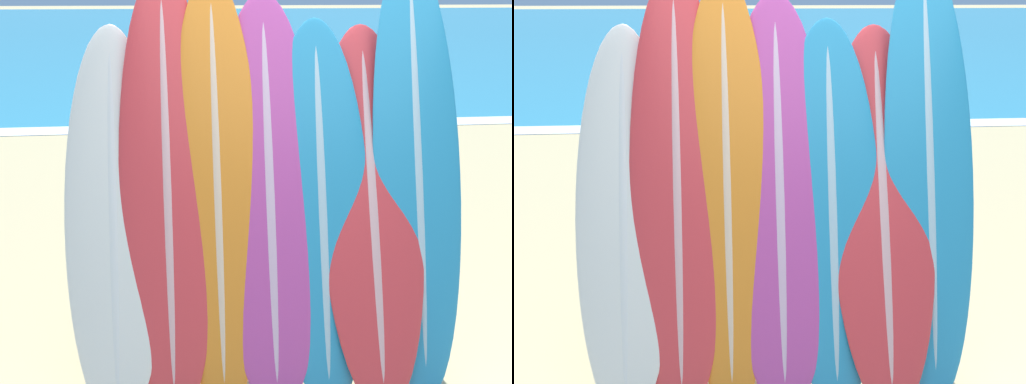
{
  "view_description": "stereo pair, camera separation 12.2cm",
  "coord_description": "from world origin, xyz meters",
  "views": [
    {
      "loc": [
        -0.75,
        -2.43,
        2.26
      ],
      "look_at": [
        -0.32,
        1.45,
        0.92
      ],
      "focal_mm": 42.0,
      "sensor_mm": 36.0,
      "label": 1
    },
    {
      "loc": [
        -0.63,
        -2.44,
        2.26
      ],
      "look_at": [
        -0.32,
        1.45,
        0.92
      ],
      "focal_mm": 42.0,
      "sensor_mm": 36.0,
      "label": 2
    }
  ],
  "objects": [
    {
      "name": "surfboard_slot_4",
      "position": [
        -0.03,
        0.68,
        1.05
      ],
      "size": [
        0.56,
        0.83,
        2.11
      ],
      "color": "teal",
      "rests_on": "ground_plane"
    },
    {
      "name": "surfboard_slot_1",
      "position": [
        -0.89,
        0.73,
        1.19
      ],
      "size": [
        0.53,
        0.98,
        2.38
      ],
      "color": "red",
      "rests_on": "ground_plane"
    },
    {
      "name": "person_near_water",
      "position": [
        0.73,
        2.87,
        0.89
      ],
      "size": [
        0.23,
        0.27,
        1.63
      ],
      "rotation": [
        0.0,
        0.0,
        4.32
      ],
      "color": "#A87A5B",
      "rests_on": "ground_plane"
    },
    {
      "name": "surfboard_slot_6",
      "position": [
        0.54,
        0.75,
        1.24
      ],
      "size": [
        0.52,
        0.94,
        2.49
      ],
      "color": "teal",
      "rests_on": "ground_plane"
    },
    {
      "name": "person_mid_beach",
      "position": [
        -1.2,
        5.86,
        0.87
      ],
      "size": [
        0.27,
        0.21,
        1.59
      ],
      "rotation": [
        0.0,
        0.0,
        6.1
      ],
      "color": "beige",
      "rests_on": "ground_plane"
    },
    {
      "name": "person_far_left",
      "position": [
        1.29,
        4.45,
        0.86
      ],
      "size": [
        0.27,
        0.21,
        1.58
      ],
      "rotation": [
        0.0,
        0.0,
        6.17
      ],
      "color": "#846047",
      "rests_on": "ground_plane"
    },
    {
      "name": "surfboard_slot_5",
      "position": [
        0.26,
        0.68,
        1.03
      ],
      "size": [
        0.6,
        1.0,
        2.07
      ],
      "color": "red",
      "rests_on": "ground_plane"
    },
    {
      "name": "surfboard_slot_0",
      "position": [
        -1.19,
        0.68,
        1.04
      ],
      "size": [
        0.53,
        0.94,
        2.08
      ],
      "color": "silver",
      "rests_on": "ground_plane"
    },
    {
      "name": "ocean_water",
      "position": [
        0.0,
        36.83,
        0.0
      ],
      "size": [
        120.0,
        60.0,
        0.01
      ],
      "color": "teal",
      "rests_on": "ground_plane"
    },
    {
      "name": "surfboard_slot_2",
      "position": [
        -0.62,
        0.72,
        1.18
      ],
      "size": [
        0.5,
        0.92,
        2.36
      ],
      "color": "orange",
      "rests_on": "ground_plane"
    },
    {
      "name": "surfboard_slot_3",
      "position": [
        -0.33,
        0.71,
        1.12
      ],
      "size": [
        0.59,
        0.92,
        2.25
      ],
      "color": "#B23D8E",
      "rests_on": "ground_plane"
    },
    {
      "name": "surfboard_rack",
      "position": [
        -0.32,
        0.65,
        0.49
      ],
      "size": [
        2.07,
        0.04,
        0.9
      ],
      "color": "gray",
      "rests_on": "ground_plane"
    }
  ]
}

